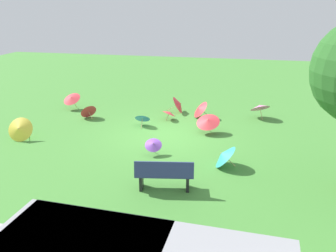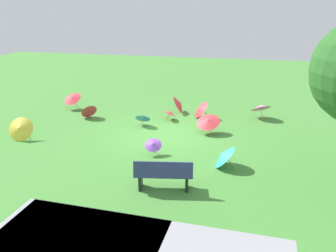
% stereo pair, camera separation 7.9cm
% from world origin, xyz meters
% --- Properties ---
extents(ground, '(40.00, 40.00, 0.00)m').
position_xyz_m(ground, '(0.00, 0.00, 0.00)').
color(ground, '#478C38').
extents(park_bench, '(1.66, 0.74, 0.90)m').
position_xyz_m(park_bench, '(-0.92, 4.08, 0.47)').
color(park_bench, navy).
rests_on(park_bench, ground).
extents(parasol_red_0, '(0.89, 0.88, 0.81)m').
position_xyz_m(parasol_red_0, '(-0.02, -3.05, 0.40)').
color(parasol_red_0, tan).
rests_on(parasol_red_0, ground).
extents(parasol_red_1, '(0.94, 1.02, 0.79)m').
position_xyz_m(parasol_red_1, '(-1.05, -2.47, 0.41)').
color(parasol_red_1, tan).
rests_on(parasol_red_1, ground).
extents(parasol_red_2, '(0.86, 0.87, 0.69)m').
position_xyz_m(parasol_red_2, '(3.78, -1.41, 0.34)').
color(parasol_red_2, tan).
rests_on(parasol_red_2, ground).
extents(parasol_yellow_0, '(1.02, 0.95, 0.89)m').
position_xyz_m(parasol_yellow_0, '(5.14, 1.62, 0.45)').
color(parasol_yellow_0, tan).
rests_on(parasol_yellow_0, ground).
extents(parasol_teal_0, '(0.78, 0.89, 0.78)m').
position_xyz_m(parasol_teal_0, '(-2.40, 2.27, 0.39)').
color(parasol_teal_0, tan).
rests_on(parasol_teal_0, ground).
extents(parasol_blue_0, '(0.66, 0.62, 0.61)m').
position_xyz_m(parasol_blue_0, '(1.12, -0.90, 0.36)').
color(parasol_blue_0, tan).
rests_on(parasol_blue_0, ground).
extents(parasol_red_3, '(0.82, 0.82, 0.50)m').
position_xyz_m(parasol_red_3, '(0.20, -1.89, 0.33)').
color(parasol_red_3, tan).
rests_on(parasol_red_3, ground).
extents(parasol_purple_0, '(0.68, 0.65, 0.58)m').
position_xyz_m(parasol_purple_0, '(-0.05, 1.87, 0.39)').
color(parasol_purple_0, tan).
rests_on(parasol_purple_0, ground).
extents(parasol_red_4, '(1.09, 1.06, 0.79)m').
position_xyz_m(parasol_red_4, '(-1.61, -0.58, 0.51)').
color(parasol_red_4, tan).
rests_on(parasol_red_4, ground).
extents(parasol_pink_1, '(1.14, 1.13, 0.81)m').
position_xyz_m(parasol_pink_1, '(-3.65, -2.97, 0.52)').
color(parasol_pink_1, tan).
rests_on(parasol_pink_1, ground).
extents(parasol_red_5, '(0.97, 0.93, 0.82)m').
position_xyz_m(parasol_red_5, '(5.09, -2.47, 0.55)').
color(parasol_red_5, tan).
rests_on(parasol_red_5, ground).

